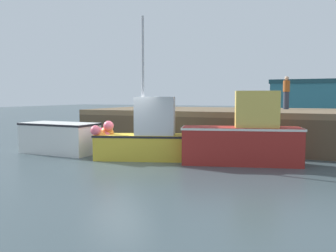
% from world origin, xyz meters
% --- Properties ---
extents(ground, '(120.00, 160.00, 0.10)m').
position_xyz_m(ground, '(0.00, 0.00, -0.05)').
color(ground, '#3D4C51').
extents(pier, '(13.18, 6.47, 1.79)m').
position_xyz_m(pier, '(2.24, 5.88, 1.47)').
color(pier, brown).
rests_on(pier, ground).
extents(fishing_boat_near_left, '(3.38, 1.66, 1.31)m').
position_xyz_m(fishing_boat_near_left, '(-3.56, 0.80, 0.69)').
color(fishing_boat_near_left, silver).
rests_on(fishing_boat_near_left, ground).
extents(fishing_boat_near_right, '(4.01, 2.18, 5.46)m').
position_xyz_m(fishing_boat_near_right, '(0.53, 0.74, 0.94)').
color(fishing_boat_near_right, gold).
rests_on(fishing_boat_near_right, ground).
extents(fishing_boat_mid, '(4.41, 2.21, 2.64)m').
position_xyz_m(fishing_boat_mid, '(4.28, 1.30, 0.97)').
color(fishing_boat_mid, maroon).
rests_on(fishing_boat_mid, ground).
extents(dockworker, '(0.34, 0.34, 1.68)m').
position_xyz_m(dockworker, '(5.15, 7.78, 2.64)').
color(dockworker, '#2D3342').
rests_on(dockworker, pier).
extents(warehouse, '(7.76, 4.79, 4.47)m').
position_xyz_m(warehouse, '(4.88, 35.51, 2.26)').
color(warehouse, '#2D6B7A').
rests_on(warehouse, ground).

